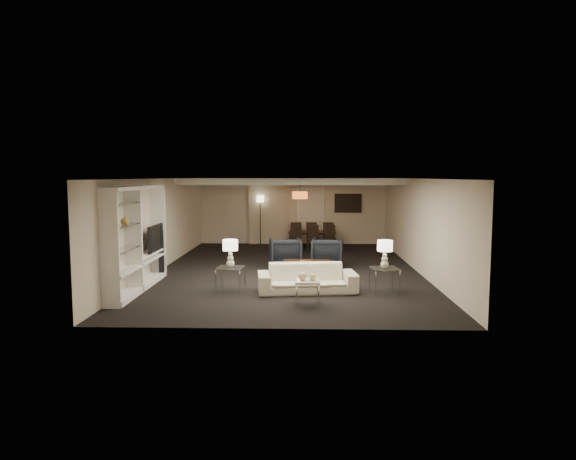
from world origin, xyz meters
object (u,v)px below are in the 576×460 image
(marble_table, at_px, (307,293))
(chair_nl, at_px, (295,238))
(table_lamp_right, at_px, (385,254))
(vase_blue, at_px, (116,248))
(sofa, at_px, (307,278))
(chair_fm, at_px, (312,234))
(side_table_left, at_px, (231,280))
(chair_nr, at_px, (330,238))
(armchair_right, at_px, (327,252))
(vase_amber, at_px, (125,220))
(chair_nm, at_px, (313,238))
(armchair_left, at_px, (285,252))
(television, at_px, (151,238))
(floor_lamp, at_px, (260,220))
(floor_speaker, at_px, (161,254))
(pendant_light, at_px, (300,195))
(coffee_table, at_px, (307,270))
(chair_fr, at_px, (328,234))
(side_table_right, at_px, (384,280))
(dining_table, at_px, (312,240))
(chair_fl, at_px, (296,234))
(table_lamp_left, at_px, (230,254))

(marble_table, distance_m, chair_nl, 7.56)
(table_lamp_right, height_order, vase_blue, vase_blue)
(sofa, distance_m, chair_fm, 7.75)
(side_table_left, distance_m, chair_nr, 6.93)
(armchair_right, bearing_deg, vase_amber, 48.28)
(marble_table, bearing_deg, chair_nm, 88.22)
(side_table_left, bearing_deg, chair_fm, 75.98)
(side_table_left, bearing_deg, armchair_left, 71.57)
(television, height_order, floor_lamp, floor_lamp)
(floor_speaker, distance_m, floor_lamp, 6.63)
(armchair_left, height_order, side_table_left, armchair_left)
(pendant_light, height_order, floor_lamp, pendant_light)
(vase_blue, relative_size, floor_lamp, 0.08)
(pendant_light, bearing_deg, chair_nl, 128.17)
(side_table_left, distance_m, floor_lamp, 7.97)
(coffee_table, xyz_separation_m, chair_fr, (0.83, 6.15, 0.23))
(chair_fr, bearing_deg, vase_blue, 64.34)
(armchair_left, xyz_separation_m, armchair_right, (1.20, 0.00, 0.00))
(pendant_light, relative_size, side_table_right, 0.88)
(side_table_left, distance_m, marble_table, 2.03)
(dining_table, xyz_separation_m, chair_fr, (0.60, 0.65, 0.14))
(side_table_right, bearing_deg, pendant_light, 106.97)
(table_lamp_right, height_order, marble_table, table_lamp_right)
(armchair_right, xyz_separation_m, chair_nl, (-0.97, 3.15, 0.04))
(dining_table, relative_size, chair_fl, 1.92)
(table_lamp_right, distance_m, floor_speaker, 5.65)
(vase_amber, relative_size, floor_speaker, 0.16)
(side_table_left, height_order, chair_nl, chair_nl)
(sofa, relative_size, chair_nl, 2.46)
(armchair_right, xyz_separation_m, side_table_right, (1.10, -3.30, -0.13))
(television, distance_m, floor_speaker, 0.74)
(television, bearing_deg, floor_speaker, -8.15)
(sofa, relative_size, chair_nm, 2.46)
(dining_table, bearing_deg, floor_lamp, 159.80)
(side_table_right, bearing_deg, television, 168.95)
(vase_blue, distance_m, chair_nr, 8.94)
(marble_table, bearing_deg, floor_speaker, 143.62)
(armchair_left, distance_m, television, 3.95)
(side_table_left, distance_m, chair_nm, 6.74)
(chair_nr, bearing_deg, pendant_light, -172.02)
(dining_table, distance_m, chair_nl, 0.90)
(armchair_right, height_order, dining_table, armchair_right)
(armchair_right, relative_size, vase_blue, 5.65)
(side_table_left, relative_size, chair_fm, 0.68)
(coffee_table, bearing_deg, chair_fl, 93.40)
(marble_table, bearing_deg, table_lamp_left, 147.09)
(side_table_right, relative_size, floor_lamp, 0.32)
(armchair_left, bearing_deg, television, 27.22)
(side_table_right, bearing_deg, floor_speaker, 163.21)
(side_table_right, relative_size, table_lamp_left, 0.97)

